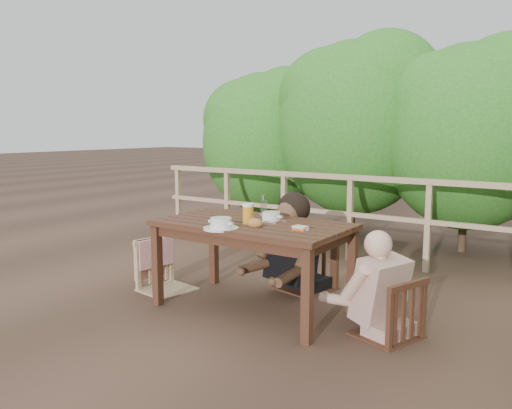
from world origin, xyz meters
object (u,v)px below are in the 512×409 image
Objects in this scene: bottle at (263,208)px; diner_right at (393,252)px; chair_right at (388,279)px; chair_left at (166,244)px; butter_tub at (300,229)px; soup_far at (271,217)px; woman at (307,214)px; beer_glass at (248,214)px; bread_roll at (255,223)px; soup_near at (221,224)px; table at (253,267)px; chair_far at (306,239)px.

diner_right is at bearing -4.11° from bottle.
bottle is (-1.16, 0.09, 0.42)m from chair_right.
chair_left is at bearing 112.51° from diner_right.
butter_tub is (-0.66, -0.15, 0.33)m from chair_right.
bottle reaches higher than soup_far.
woman is 0.60m from soup_far.
diner_right is at bearing 109.45° from chair_right.
bread_roll is at bearing -33.98° from beer_glass.
soup_far is 0.49m from butter_tub.
chair_left is at bearing 161.74° from soup_near.
beer_glass is 1.61× the size of butter_tub.
butter_tub is (0.58, 0.26, -0.02)m from soup_near.
soup_far is at bearing 63.35° from table.
table is 0.65m from butter_tub.
soup_far is 1.15× the size of bottle.
chair_far is 3.48× the size of soup_near.
soup_far is 0.25m from beer_glass.
bottle is at bearing -69.99° from chair_left.
table is 0.97m from chair_left.
soup_far is 0.10m from bottle.
chair_far reaches higher than bottle.
beer_glass is (-1.19, -0.14, 0.19)m from diner_right.
chair_far is 0.88m from beer_glass.
beer_glass is (0.97, -0.02, 0.38)m from chair_left.
table is 6.04× the size of soup_far.
soup_near is at bearing -101.83° from table.
beer_glass reaches higher than soup_far.
bread_roll is at bearing -161.65° from butter_tub.
chair_left is 1.12m from soup_far.
woman reaches higher than chair_left.
beer_glass is 0.78× the size of bottle.
butter_tub is (0.50, -0.24, -0.09)m from bottle.
beer_glass reaches higher than soup_near.
beer_glass is at bearing 95.79° from woman.
bottle is (0.01, 0.22, 0.03)m from beer_glass.
chair_left is 2.13m from chair_right.
diner_right reaches higher than soup_near.
beer_glass reaches higher than butter_tub.
soup_near is 0.51m from bottle.
table is 6.95× the size of bottle.
soup_far is at bearing 5.52° from bottle.
table is at bearing -78.88° from chair_left.
soup_near is 1.23× the size of bottle.
table is at bearing 78.17° from soup_near.
chair_left is 1.07m from bottle.
beer_glass reaches higher than chair_left.
bread_roll is at bearing -75.55° from chair_far.
chair_far is 0.76× the size of diner_right.
chair_right is 1.23m from beer_glass.
chair_right is (1.06, -0.67, -0.06)m from chair_far.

